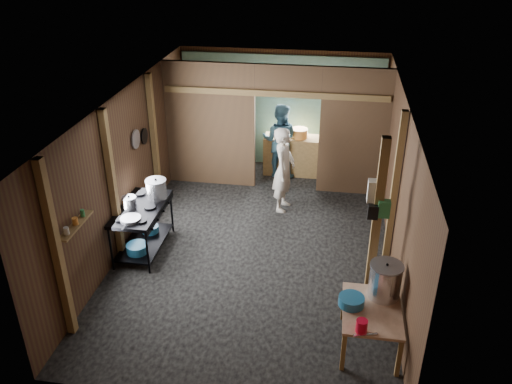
% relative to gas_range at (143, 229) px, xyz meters
% --- Properties ---
extents(floor, '(4.50, 7.00, 0.00)m').
position_rel_gas_range_xyz_m(floor, '(1.88, 0.52, -0.41)').
color(floor, black).
rests_on(floor, ground).
extents(ceiling, '(4.50, 7.00, 0.00)m').
position_rel_gas_range_xyz_m(ceiling, '(1.88, 0.52, 2.19)').
color(ceiling, '#494949').
rests_on(ceiling, ground).
extents(wall_back, '(4.50, 0.00, 2.60)m').
position_rel_gas_range_xyz_m(wall_back, '(1.88, 4.02, 0.89)').
color(wall_back, '#46311C').
rests_on(wall_back, ground).
extents(wall_front, '(4.50, 0.00, 2.60)m').
position_rel_gas_range_xyz_m(wall_front, '(1.88, -2.98, 0.89)').
color(wall_front, '#46311C').
rests_on(wall_front, ground).
extents(wall_left, '(0.00, 7.00, 2.60)m').
position_rel_gas_range_xyz_m(wall_left, '(-0.37, 0.52, 0.89)').
color(wall_left, '#46311C').
rests_on(wall_left, ground).
extents(wall_right, '(0.00, 7.00, 2.60)m').
position_rel_gas_range_xyz_m(wall_right, '(4.13, 0.52, 0.89)').
color(wall_right, '#46311C').
rests_on(wall_right, ground).
extents(partition_left, '(1.85, 0.10, 2.60)m').
position_rel_gas_range_xyz_m(partition_left, '(0.55, 2.72, 0.89)').
color(partition_left, brown).
rests_on(partition_left, floor).
extents(partition_right, '(1.35, 0.10, 2.60)m').
position_rel_gas_range_xyz_m(partition_right, '(3.46, 2.72, 0.89)').
color(partition_right, brown).
rests_on(partition_right, floor).
extents(partition_header, '(1.30, 0.10, 0.60)m').
position_rel_gas_range_xyz_m(partition_header, '(2.13, 2.72, 1.89)').
color(partition_header, brown).
rests_on(partition_header, wall_back).
extents(turquoise_panel, '(4.40, 0.06, 2.50)m').
position_rel_gas_range_xyz_m(turquoise_panel, '(1.88, 3.96, 0.84)').
color(turquoise_panel, '#68A3A1').
rests_on(turquoise_panel, wall_back).
extents(back_counter, '(1.20, 0.50, 0.85)m').
position_rel_gas_range_xyz_m(back_counter, '(2.18, 3.47, 0.01)').
color(back_counter, olive).
rests_on(back_counter, floor).
extents(wall_clock, '(0.20, 0.03, 0.20)m').
position_rel_gas_range_xyz_m(wall_clock, '(2.13, 3.92, 1.49)').
color(wall_clock, silver).
rests_on(wall_clock, wall_back).
extents(post_left_a, '(0.10, 0.12, 2.60)m').
position_rel_gas_range_xyz_m(post_left_a, '(-0.30, -2.08, 0.89)').
color(post_left_a, olive).
rests_on(post_left_a, floor).
extents(post_left_b, '(0.10, 0.12, 2.60)m').
position_rel_gas_range_xyz_m(post_left_b, '(-0.30, -0.28, 0.89)').
color(post_left_b, olive).
rests_on(post_left_b, floor).
extents(post_left_c, '(0.10, 0.12, 2.60)m').
position_rel_gas_range_xyz_m(post_left_c, '(-0.30, 1.72, 0.89)').
color(post_left_c, olive).
rests_on(post_left_c, floor).
extents(post_right, '(0.10, 0.12, 2.60)m').
position_rel_gas_range_xyz_m(post_right, '(4.06, 0.32, 0.89)').
color(post_right, olive).
rests_on(post_right, floor).
extents(post_free, '(0.12, 0.12, 2.60)m').
position_rel_gas_range_xyz_m(post_free, '(3.73, -0.78, 0.89)').
color(post_free, olive).
rests_on(post_free, floor).
extents(cross_beam, '(4.40, 0.12, 0.12)m').
position_rel_gas_range_xyz_m(cross_beam, '(1.88, 2.67, 1.64)').
color(cross_beam, olive).
rests_on(cross_beam, wall_left).
extents(pan_lid_big, '(0.03, 0.34, 0.34)m').
position_rel_gas_range_xyz_m(pan_lid_big, '(-0.33, 0.92, 1.24)').
color(pan_lid_big, gray).
rests_on(pan_lid_big, wall_left).
extents(pan_lid_small, '(0.03, 0.30, 0.30)m').
position_rel_gas_range_xyz_m(pan_lid_small, '(-0.33, 1.32, 1.14)').
color(pan_lid_small, black).
rests_on(pan_lid_small, wall_left).
extents(wall_shelf, '(0.14, 0.80, 0.03)m').
position_rel_gas_range_xyz_m(wall_shelf, '(-0.27, -1.58, 0.99)').
color(wall_shelf, olive).
rests_on(wall_shelf, wall_left).
extents(jar_white, '(0.07, 0.07, 0.10)m').
position_rel_gas_range_xyz_m(jar_white, '(-0.27, -1.83, 1.05)').
color(jar_white, silver).
rests_on(jar_white, wall_shelf).
extents(jar_yellow, '(0.08, 0.08, 0.10)m').
position_rel_gas_range_xyz_m(jar_yellow, '(-0.27, -1.58, 1.05)').
color(jar_yellow, orange).
rests_on(jar_yellow, wall_shelf).
extents(jar_green, '(0.06, 0.06, 0.10)m').
position_rel_gas_range_xyz_m(jar_green, '(-0.27, -1.36, 1.05)').
color(jar_green, '#328D4E').
rests_on(jar_green, wall_shelf).
extents(bag_white, '(0.22, 0.15, 0.32)m').
position_rel_gas_range_xyz_m(bag_white, '(3.68, -0.70, 1.37)').
color(bag_white, silver).
rests_on(bag_white, post_free).
extents(bag_green, '(0.16, 0.12, 0.24)m').
position_rel_gas_range_xyz_m(bag_green, '(3.80, -0.84, 1.19)').
color(bag_green, '#328D4E').
rests_on(bag_green, post_free).
extents(bag_black, '(0.14, 0.10, 0.20)m').
position_rel_gas_range_xyz_m(bag_black, '(3.66, -0.86, 1.14)').
color(bag_black, black).
rests_on(bag_black, post_free).
extents(gas_range, '(0.72, 1.41, 0.83)m').
position_rel_gas_range_xyz_m(gas_range, '(0.00, 0.00, 0.00)').
color(gas_range, black).
rests_on(gas_range, floor).
extents(prep_table, '(0.75, 1.03, 0.61)m').
position_rel_gas_range_xyz_m(prep_table, '(3.71, -1.73, -0.11)').
color(prep_table, tan).
rests_on(prep_table, floor).
extents(stove_pot_large, '(0.46, 0.46, 0.36)m').
position_rel_gas_range_xyz_m(stove_pot_large, '(0.17, 0.36, 0.57)').
color(stove_pot_large, silver).
rests_on(stove_pot_large, gas_range).
extents(stove_pot_med, '(0.27, 0.27, 0.21)m').
position_rel_gas_range_xyz_m(stove_pot_med, '(-0.17, -0.03, 0.50)').
color(stove_pot_med, silver).
rests_on(stove_pot_med, gas_range).
extents(frying_pan, '(0.34, 0.55, 0.07)m').
position_rel_gas_range_xyz_m(frying_pan, '(0.00, -0.44, 0.44)').
color(frying_pan, gray).
rests_on(frying_pan, gas_range).
extents(blue_tub_front, '(0.36, 0.36, 0.15)m').
position_rel_gas_range_xyz_m(blue_tub_front, '(0.00, -0.33, -0.18)').
color(blue_tub_front, '#1E608B').
rests_on(blue_tub_front, gas_range).
extents(blue_tub_back, '(0.29, 0.29, 0.12)m').
position_rel_gas_range_xyz_m(blue_tub_back, '(0.00, 0.31, -0.20)').
color(blue_tub_back, '#1E608B').
rests_on(blue_tub_back, gas_range).
extents(stock_pot, '(0.47, 0.47, 0.51)m').
position_rel_gas_range_xyz_m(stock_pot, '(3.86, -1.43, 0.43)').
color(stock_pot, silver).
rests_on(stock_pot, prep_table).
extents(wash_basin, '(0.39, 0.39, 0.13)m').
position_rel_gas_range_xyz_m(wash_basin, '(3.44, -1.69, 0.26)').
color(wash_basin, '#1E608B').
rests_on(wash_basin, prep_table).
extents(pink_bucket, '(0.16, 0.16, 0.17)m').
position_rel_gas_range_xyz_m(pink_bucket, '(3.56, -2.17, 0.28)').
color(pink_bucket, red).
rests_on(pink_bucket, prep_table).
extents(knife, '(0.30, 0.12, 0.01)m').
position_rel_gas_range_xyz_m(knife, '(3.61, -2.23, 0.20)').
color(knife, silver).
rests_on(knife, prep_table).
extents(yellow_tub, '(0.36, 0.36, 0.20)m').
position_rel_gas_range_xyz_m(yellow_tub, '(2.33, 3.47, 0.53)').
color(yellow_tub, orange).
rests_on(yellow_tub, back_counter).
extents(cook, '(0.49, 0.66, 1.67)m').
position_rel_gas_range_xyz_m(cook, '(2.18, 1.81, 0.42)').
color(cook, silver).
rests_on(cook, floor).
extents(worker_back, '(0.85, 0.69, 1.62)m').
position_rel_gas_range_xyz_m(worker_back, '(1.93, 3.33, 0.40)').
color(worker_back, '#366076').
rests_on(worker_back, floor).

